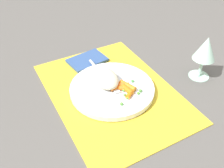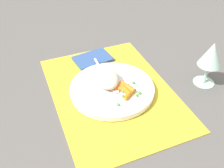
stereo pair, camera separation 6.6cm
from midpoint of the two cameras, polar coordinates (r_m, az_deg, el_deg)
name	(u,v)px [view 2 (the right image)]	position (r m, az deg, el deg)	size (l,w,h in m)	color
ground_plane	(112,92)	(0.76, 2.47, -1.91)	(2.40, 2.40, 0.00)	#565451
placemat	(112,91)	(0.76, 2.48, -1.74)	(0.47, 0.34, 0.01)	gold
plate	(112,89)	(0.75, 2.50, -1.13)	(0.25, 0.25, 0.02)	white
rice_mound	(106,77)	(0.75, 1.08, 1.37)	(0.10, 0.07, 0.04)	beige
carrot_portion	(124,89)	(0.73, 5.34, -1.14)	(0.08, 0.07, 0.02)	orange
pea_scatter	(127,92)	(0.73, 6.04, -1.85)	(0.09, 0.09, 0.01)	#53953A
fork	(107,79)	(0.77, 1.38, 1.10)	(0.19, 0.02, 0.01)	silver
wine_glass	(211,56)	(0.80, 23.34, 5.65)	(0.07, 0.07, 0.14)	#B2E0CC
napkin	(93,59)	(0.89, -2.19, 5.55)	(0.08, 0.12, 0.01)	#33518C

